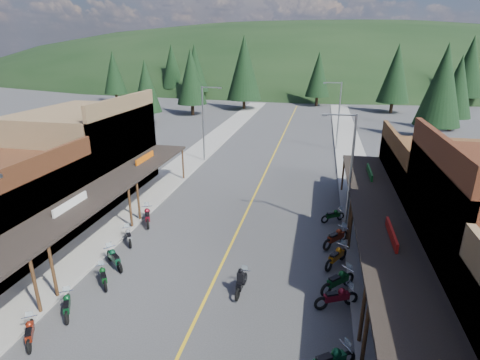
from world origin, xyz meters
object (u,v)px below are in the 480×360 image
Objects in this scene: pine_3 at (318,74)px; pine_4 at (396,73)px; streetlight_2 at (349,169)px; pine_8 at (146,86)px; pine_7 at (172,66)px; rider_on_bike at (241,282)px; bike_east_8 at (338,280)px; pine_2 at (244,68)px; pine_0 at (114,72)px; bike_west_10 at (147,215)px; pine_11 at (442,85)px; streetlight_3 at (338,113)px; pine_1 at (195,68)px; bike_west_5 at (30,332)px; pine_5 at (469,67)px; bike_east_6 at (330,360)px; bike_west_6 at (67,304)px; streetlight_1 at (204,121)px; bike_east_11 at (333,215)px; bike_west_8 at (114,257)px; bike_east_10 at (336,237)px; bike_west_7 at (103,276)px; shop_west_3 at (88,152)px; bike_east_7 at (337,296)px; pine_10 at (191,77)px; pine_9 at (457,87)px; bike_east_9 at (336,256)px; shop_east_3 at (444,188)px; pedestrian_east_b at (354,183)px.

pine_4 is (14.00, -6.00, 0.75)m from pine_3.
streetlight_2 is 43.18m from pine_8.
rider_on_bike is at bearing -66.08° from pine_7.
pine_2 is at bearing 150.42° from bike_east_8.
pine_0 is 65.20m from bike_west_10.
pine_4 reaches higher than pine_11.
pine_1 reaches higher than streetlight_3.
rider_on_bike reaches higher than bike_west_5.
streetlight_2 is at bearing -112.91° from pine_5.
pine_8 reaches higher than bike_east_6.
bike_west_6 is at bearing -62.39° from pine_0.
streetlight_1 reaches higher than bike_east_11.
pine_5 is 81.80m from bike_west_8.
pine_0 is at bearing 129.56° from streetlight_1.
bike_east_10 is at bearing -72.47° from pine_2.
streetlight_2 is 53.23m from pine_4.
bike_west_7 is (4.45, -58.69, -7.46)m from pine_2.
shop_west_3 is 23.24m from bike_east_7.
pine_10 is (22.00, -12.00, 0.30)m from pine_0.
pine_10 is at bearing 157.36° from bike_east_10.
bike_east_10 is at bearing -60.97° from pine_10.
pine_9 is at bearing 41.34° from streetlight_3.
bike_west_6 is 17.62m from bike_east_11.
pine_10 is 6.22× the size of bike_east_11.
bike_west_7 is 0.82× the size of bike_west_10.
streetlight_3 is at bearing 144.50° from bike_east_11.
streetlight_2 is at bearing -113.51° from pine_11.
pine_10 is at bearing -143.97° from pine_3.
bike_west_10 is at bearing -142.62° from bike_east_7.
pine_0 is 0.95× the size of pine_10.
bike_east_9 is (13.35, -18.29, -3.82)m from streetlight_1.
shop_east_3 is 45.98m from pine_8.
bike_west_5 is at bearing -139.15° from bike_west_7.
pine_0 is at bearing 81.67° from bike_west_5.
pedestrian_east_b is at bearing -85.38° from pine_3.
bike_west_8 is at bearing -151.19° from streetlight_2.
pine_2 is (3.78, 46.70, 4.47)m from shop_west_3.
pine_9 is (46.00, 5.00, 0.40)m from pine_8.
pine_11 reaches higher than pine_8.
shop_west_3 reaches higher than bike_east_11.
bike_west_7 is 0.81× the size of bike_east_8.
pine_8 reaches higher than bike_west_7.
streetlight_3 is at bearing 90.00° from streetlight_2.
pine_8 is 4.98× the size of rider_on_bike.
pine_10 is 55.96m from bike_east_7.
pine_10 reaches higher than bike_east_10.
pine_3 is 66.05m from bike_west_8.
streetlight_1 is at bearing 56.27° from bike_west_5.
pine_0 is at bearing 172.41° from pine_2.
bike_east_8 is (12.82, -5.11, 0.00)m from bike_west_10.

